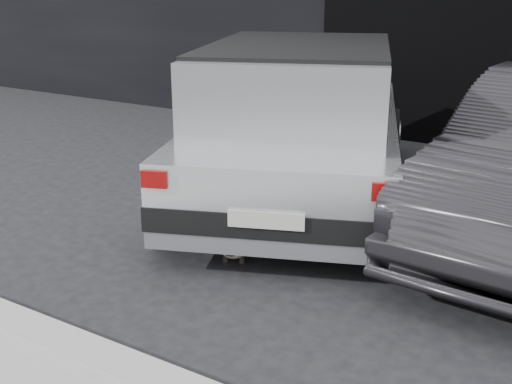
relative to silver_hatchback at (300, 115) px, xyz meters
The scene contains 6 objects.
ground 1.29m from the silver_hatchback, 104.83° to the right, with size 80.00×80.00×0.00m, color black.
garage_opening 3.21m from the silver_hatchback, 76.15° to the left, with size 4.00×0.10×2.60m, color black.
curb 3.68m from the silver_hatchback, 77.69° to the right, with size 18.00×0.25×0.12m, color gray.
silver_hatchback is the anchor object (origin of this frame).
cat_siamese 1.88m from the silver_hatchback, 79.45° to the right, with size 0.47×0.77×0.29m.
cat_white 1.76m from the silver_hatchback, 97.94° to the right, with size 0.81×0.39×0.38m.
Camera 1 is at (3.35, -4.96, 2.27)m, focal length 45.00 mm.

